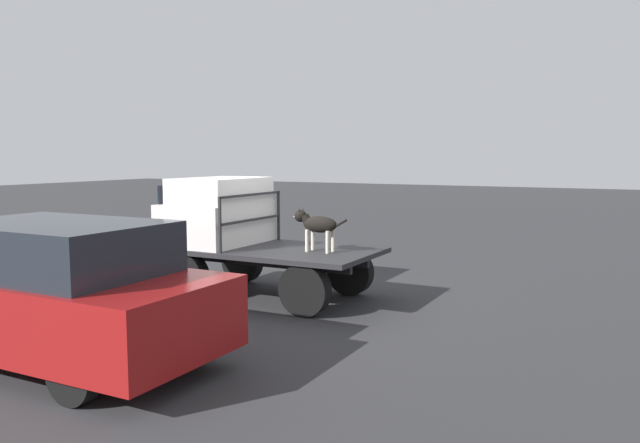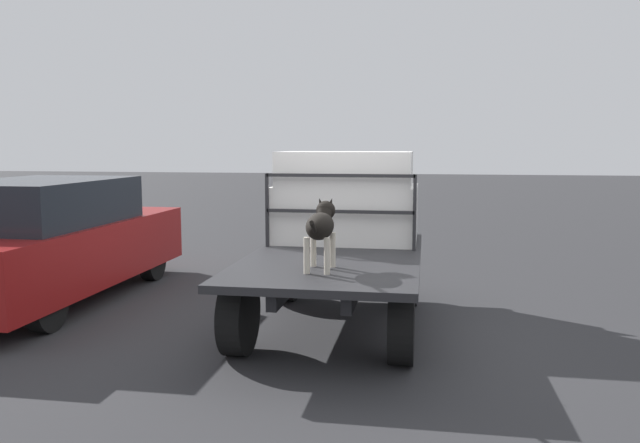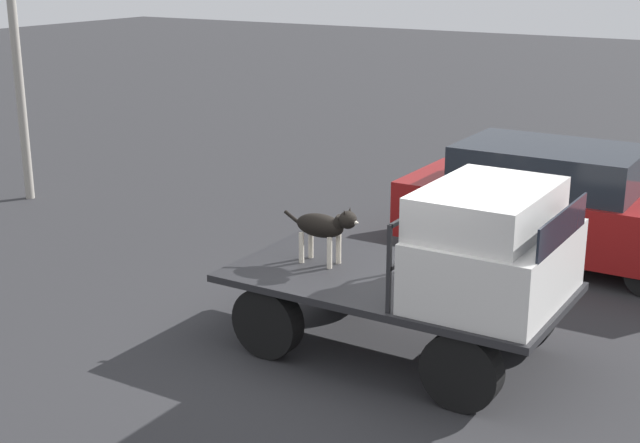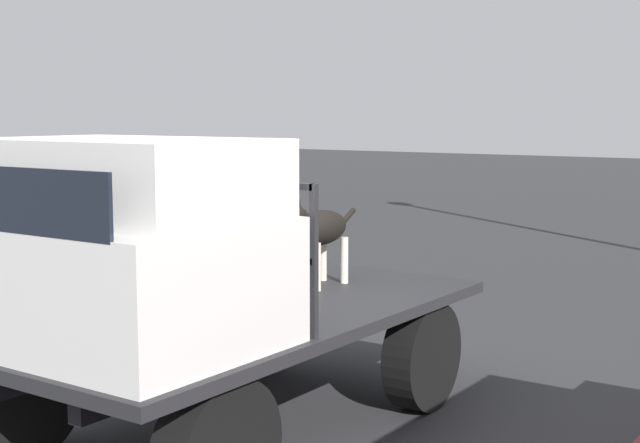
% 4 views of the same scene
% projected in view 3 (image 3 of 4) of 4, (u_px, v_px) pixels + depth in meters
% --- Properties ---
extents(ground_plane, '(80.00, 80.00, 0.00)m').
position_uv_depth(ground_plane, '(394.00, 351.00, 9.97)').
color(ground_plane, '#2D2D30').
extents(flatbed_truck, '(3.67, 1.96, 0.87)m').
position_uv_depth(flatbed_truck, '(395.00, 300.00, 9.79)').
color(flatbed_truck, black).
rests_on(flatbed_truck, ground).
extents(truck_cab, '(1.35, 1.84, 1.17)m').
position_uv_depth(truck_cab, '(493.00, 247.00, 9.02)').
color(truck_cab, silver).
rests_on(truck_cab, flatbed_truck).
extents(truck_headboard, '(0.04, 1.84, 0.91)m').
position_uv_depth(truck_headboard, '(428.00, 232.00, 9.36)').
color(truck_headboard, '#232326').
rests_on(truck_headboard, flatbed_truck).
extents(dog, '(0.99, 0.27, 0.71)m').
position_uv_depth(dog, '(326.00, 226.00, 10.05)').
color(dog, beige).
rests_on(dog, flatbed_truck).
extents(parked_sedan, '(4.54, 1.89, 1.67)m').
position_uv_depth(parked_sedan, '(559.00, 204.00, 12.71)').
color(parked_sedan, black).
rests_on(parked_sedan, ground).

